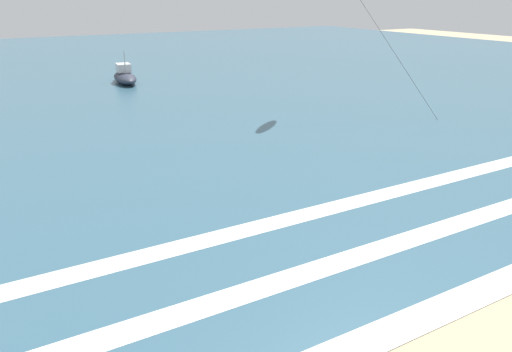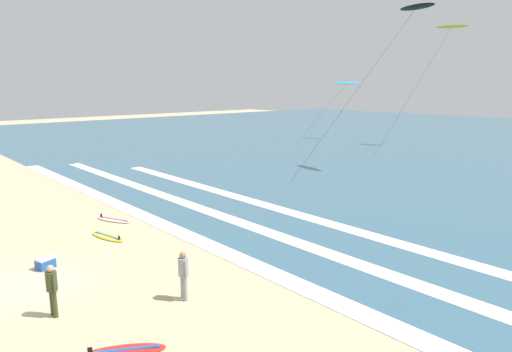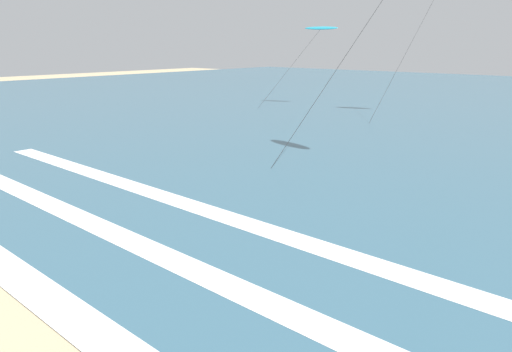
% 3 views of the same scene
% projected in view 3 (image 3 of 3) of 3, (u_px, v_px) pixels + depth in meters
% --- Properties ---
extents(wave_foam_mid_break, '(49.16, 0.87, 0.01)m').
position_uv_depth(wave_foam_mid_break, '(266.00, 303.00, 10.10)').
color(wave_foam_mid_break, white).
rests_on(wave_foam_mid_break, ocean_surface).
extents(wave_foam_outer_break, '(37.78, 0.91, 0.01)m').
position_uv_depth(wave_foam_outer_break, '(324.00, 249.00, 12.74)').
color(wave_foam_outer_break, white).
rests_on(wave_foam_outer_break, ocean_surface).
extents(kite_cyan_mid_center, '(3.23, 8.93, 7.16)m').
position_uv_depth(kite_cyan_mid_center, '(321.00, 28.00, 44.37)').
color(kite_cyan_mid_center, '#23A8C6').
rests_on(kite_cyan_mid_center, ground).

